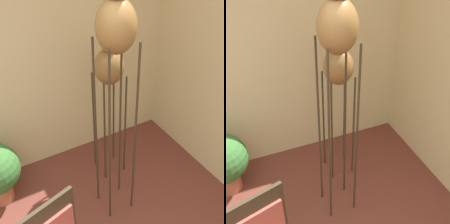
# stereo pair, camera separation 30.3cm
# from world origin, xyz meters

# --- Properties ---
(vase_stand_tall) EXTENTS (0.31, 0.31, 2.27)m
(vase_stand_tall) POSITION_xyz_m (0.90, 1.10, 1.92)
(vase_stand_tall) COLOR #382D1E
(vase_stand_tall) RESTS_ON ground_plane
(vase_stand_medium) EXTENTS (0.30, 0.30, 1.62)m
(vase_stand_medium) POSITION_xyz_m (1.11, 1.59, 1.34)
(vase_stand_medium) COLOR #382D1E
(vase_stand_medium) RESTS_ON ground_plane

